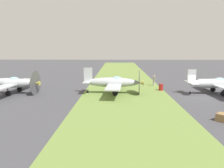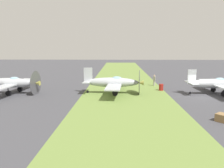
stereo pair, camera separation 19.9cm
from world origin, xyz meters
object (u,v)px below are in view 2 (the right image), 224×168
(airplane_wingman, at_px, (113,82))
(fuel_drum, at_px, (161,87))
(ground_crew_mechanic, at_px, (154,80))
(airplane_lead, at_px, (216,83))
(airplane_trail, at_px, (11,83))
(supply_crate, at_px, (222,118))

(airplane_wingman, height_order, fuel_drum, airplane_wingman)
(ground_crew_mechanic, bearing_deg, fuel_drum, 165.39)
(airplane_lead, distance_m, ground_crew_mechanic, 9.31)
(airplane_trail, xyz_separation_m, fuel_drum, (-2.76, 19.85, -0.99))
(airplane_trail, bearing_deg, airplane_lead, 94.89)
(ground_crew_mechanic, xyz_separation_m, supply_crate, (17.13, 2.90, -0.59))
(airplane_lead, relative_size, airplane_wingman, 0.95)
(fuel_drum, xyz_separation_m, supply_crate, (13.25, 2.54, -0.13))
(airplane_lead, xyz_separation_m, ground_crew_mechanic, (-6.23, -6.90, -0.49))
(airplane_wingman, relative_size, supply_crate, 10.95)
(airplane_wingman, relative_size, ground_crew_mechanic, 5.69)
(ground_crew_mechanic, bearing_deg, airplane_lead, -151.97)
(airplane_trail, bearing_deg, fuel_drum, 101.93)
(airplane_wingman, bearing_deg, airplane_trail, -84.31)
(fuel_drum, bearing_deg, ground_crew_mechanic, -174.73)
(airplane_trail, relative_size, fuel_drum, 10.74)
(supply_crate, bearing_deg, airplane_trail, -115.11)
(airplane_wingman, xyz_separation_m, ground_crew_mechanic, (-6.12, 6.28, -0.56))
(airplane_trail, distance_m, ground_crew_mechanic, 20.60)
(airplane_lead, xyz_separation_m, fuel_drum, (-2.36, -6.54, -0.95))
(supply_crate, bearing_deg, airplane_wingman, -140.20)
(airplane_trail, height_order, supply_crate, airplane_trail)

